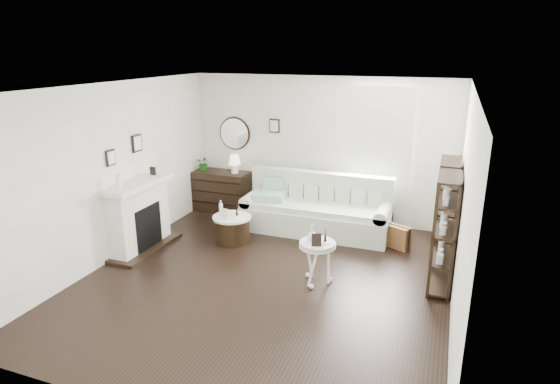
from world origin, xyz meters
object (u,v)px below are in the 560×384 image
at_px(dresser, 220,191).
at_px(pedestal_table, 317,246).
at_px(sofa, 316,213).
at_px(drum_table, 232,229).

height_order(dresser, pedestal_table, dresser).
bearing_deg(dresser, pedestal_table, -40.34).
bearing_deg(sofa, pedestal_table, -73.74).
bearing_deg(drum_table, dresser, 124.50).
xyz_separation_m(dresser, drum_table, (0.95, -1.38, -0.18)).
xyz_separation_m(sofa, drum_table, (-1.20, -0.99, -0.11)).
distance_m(dresser, drum_table, 1.68).
bearing_deg(pedestal_table, drum_table, 152.37).
relative_size(dresser, pedestal_table, 1.97).
bearing_deg(pedestal_table, dresser, 139.66).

